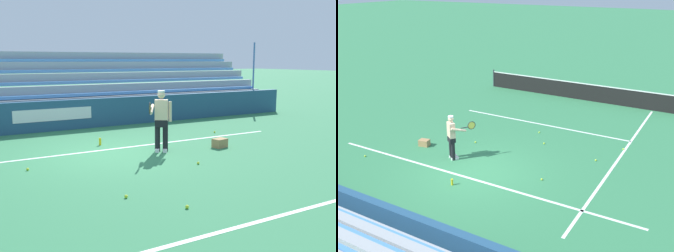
% 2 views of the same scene
% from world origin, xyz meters
% --- Properties ---
extents(ground_plane, '(160.00, 160.00, 0.00)m').
position_xyz_m(ground_plane, '(0.00, 0.00, 0.00)').
color(ground_plane, '#337A4C').
extents(court_baseline_white, '(12.00, 0.10, 0.01)m').
position_xyz_m(court_baseline_white, '(0.00, -0.50, 0.00)').
color(court_baseline_white, white).
rests_on(court_baseline_white, ground).
extents(court_service_line_white, '(8.22, 0.10, 0.01)m').
position_xyz_m(court_service_line_white, '(0.00, 5.50, 0.00)').
color(court_service_line_white, white).
rests_on(court_service_line_white, ground).
extents(back_wall_sponsor_board, '(21.10, 0.25, 1.10)m').
position_xyz_m(back_wall_sponsor_board, '(0.01, -4.37, 0.55)').
color(back_wall_sponsor_board, navy).
rests_on(back_wall_sponsor_board, ground).
extents(bleacher_stand, '(20.04, 3.20, 3.40)m').
position_xyz_m(bleacher_stand, '(0.00, -6.60, 0.76)').
color(bleacher_stand, '#9EA3A8').
rests_on(bleacher_stand, ground).
extents(tennis_player, '(0.95, 0.84, 1.71)m').
position_xyz_m(tennis_player, '(-1.34, 0.47, 0.89)').
color(tennis_player, black).
rests_on(tennis_player, ground).
extents(ball_box_cardboard, '(0.45, 0.37, 0.26)m').
position_xyz_m(ball_box_cardboard, '(-3.10, 0.86, 0.13)').
color(ball_box_cardboard, '#A87F51').
rests_on(ball_box_cardboard, ground).
extents(tennis_ball_midcourt, '(0.07, 0.07, 0.07)m').
position_xyz_m(tennis_ball_midcourt, '(-4.37, -1.09, 0.03)').
color(tennis_ball_midcourt, '#CCE533').
rests_on(tennis_ball_midcourt, ground).
extents(tennis_ball_by_box, '(0.07, 0.07, 0.07)m').
position_xyz_m(tennis_ball_by_box, '(-1.46, 2.13, 0.03)').
color(tennis_ball_by_box, '#CCE533').
rests_on(tennis_ball_by_box, ground).
extents(tennis_ball_far_right, '(0.07, 0.07, 0.07)m').
position_xyz_m(tennis_ball_far_right, '(2.29, 0.60, 0.03)').
color(tennis_ball_far_right, '#CCE533').
rests_on(tennis_ball_far_right, ground).
extents(tennis_ball_stray_back, '(0.07, 0.07, 0.07)m').
position_xyz_m(tennis_ball_stray_back, '(0.37, 4.46, 0.03)').
color(tennis_ball_stray_back, '#CCE533').
rests_on(tennis_ball_stray_back, ground).
extents(tennis_ball_far_left, '(0.07, 0.07, 0.07)m').
position_xyz_m(tennis_ball_far_left, '(1.07, 3.45, 0.03)').
color(tennis_ball_far_left, '#CCE533').
rests_on(tennis_ball_far_left, ground).
extents(water_bottle, '(0.07, 0.07, 0.22)m').
position_xyz_m(water_bottle, '(-0.15, -1.17, 0.11)').
color(water_bottle, yellow).
rests_on(water_bottle, ground).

